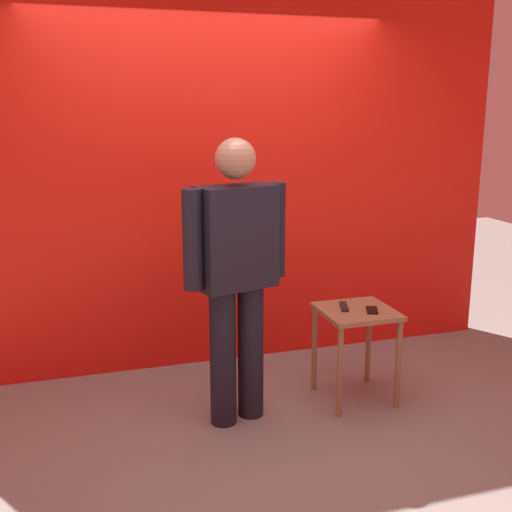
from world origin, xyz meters
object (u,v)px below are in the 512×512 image
(cell_phone, at_px, (372,310))
(tv_remote, at_px, (344,307))
(standing_person, at_px, (236,268))
(side_table, at_px, (356,326))

(cell_phone, bearing_deg, tv_remote, 166.76)
(standing_person, xyz_separation_m, cell_phone, (0.89, -0.02, -0.34))
(side_table, bearing_deg, standing_person, -177.35)
(standing_person, bearing_deg, cell_phone, -1.38)
(side_table, xyz_separation_m, cell_phone, (0.08, -0.06, 0.12))
(tv_remote, bearing_deg, cell_phone, -17.21)
(standing_person, height_order, tv_remote, standing_person)
(standing_person, height_order, cell_phone, standing_person)
(standing_person, relative_size, side_table, 2.78)
(standing_person, bearing_deg, tv_remote, 6.58)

